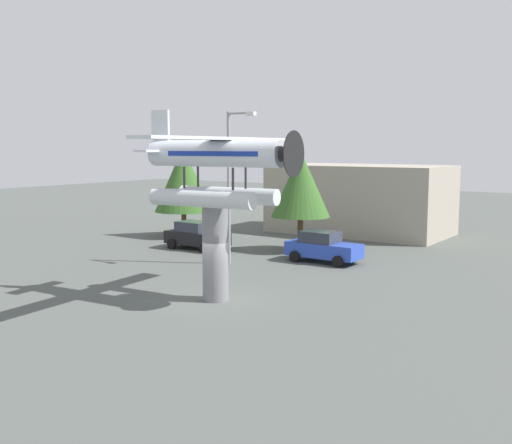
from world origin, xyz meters
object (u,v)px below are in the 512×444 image
at_px(streetlight_primary, 231,177).
at_px(tree_west, 183,179).
at_px(display_pedestal, 215,253).
at_px(floatplane_monument, 217,165).
at_px(storefront_building, 360,199).
at_px(car_mid_blue, 323,247).
at_px(tree_east, 301,184).
at_px(car_near_black, 196,235).

relative_size(streetlight_primary, tree_west, 1.29).
xyz_separation_m(display_pedestal, floatplane_monument, (0.13, 0.01, 3.70)).
bearing_deg(storefront_building, tree_west, -137.23).
bearing_deg(display_pedestal, car_mid_blue, 92.12).
xyz_separation_m(storefront_building, tree_east, (0.45, -9.44, 1.61)).
bearing_deg(tree_east, floatplane_monument, -74.72).
distance_m(floatplane_monument, car_near_black, 14.04).
distance_m(display_pedestal, car_near_black, 13.14).
relative_size(floatplane_monument, car_near_black, 2.49).
height_order(car_near_black, tree_west, tree_west).
relative_size(display_pedestal, car_mid_blue, 0.97).
xyz_separation_m(floatplane_monument, tree_east, (-3.43, 12.55, -1.56)).
relative_size(car_near_black, tree_east, 0.68).
bearing_deg(car_mid_blue, tree_west, 167.21).
height_order(floatplane_monument, car_near_black, floatplane_monument).
bearing_deg(tree_east, car_mid_blue, -39.80).
distance_m(car_near_black, streetlight_primary, 6.86).
bearing_deg(tree_west, tree_east, -2.95).
bearing_deg(tree_west, display_pedestal, -44.34).
height_order(storefront_building, tree_east, tree_east).
xyz_separation_m(tree_west, tree_east, (10.09, -0.52, 0.03)).
distance_m(tree_west, tree_east, 10.10).
distance_m(display_pedestal, floatplane_monument, 3.70).
relative_size(tree_west, tree_east, 1.04).
distance_m(display_pedestal, tree_west, 18.84).
bearing_deg(streetlight_primary, storefront_building, 88.33).
bearing_deg(floatplane_monument, storefront_building, 94.88).
xyz_separation_m(car_mid_blue, storefront_building, (-3.37, 11.87, 1.67)).
bearing_deg(car_near_black, display_pedestal, -46.00).
height_order(car_near_black, streetlight_primary, streetlight_primary).
xyz_separation_m(streetlight_primary, storefront_building, (0.45, 15.32, -2.27)).
relative_size(car_mid_blue, storefront_building, 0.33).
height_order(floatplane_monument, tree_east, floatplane_monument).
bearing_deg(streetlight_primary, display_pedestal, -57.87).
height_order(streetlight_primary, storefront_building, streetlight_primary).
relative_size(floatplane_monument, tree_west, 1.62).
xyz_separation_m(car_near_black, tree_west, (-4.29, 3.66, 3.26)).
distance_m(storefront_building, tree_west, 13.23).
bearing_deg(storefront_building, car_near_black, -113.02).
bearing_deg(floatplane_monument, display_pedestal, -180.00).
xyz_separation_m(display_pedestal, storefront_building, (-3.75, 22.00, 0.53)).
bearing_deg(car_near_black, car_mid_blue, 4.66).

